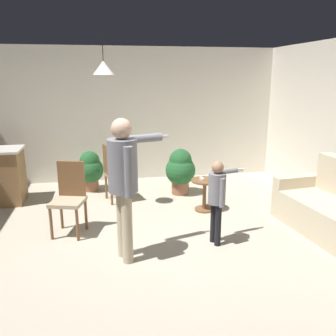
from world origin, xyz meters
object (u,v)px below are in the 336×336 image
potted_plant_by_wall (180,169)px  spare_remote_on_table (202,179)px  person_child (218,193)px  side_table_by_couch (205,191)px  dining_chair_near_wall (69,195)px  potted_plant_corner (90,169)px  dining_chair_by_counter (114,171)px  person_adult (124,175)px

potted_plant_by_wall → spare_remote_on_table: 0.91m
person_child → potted_plant_by_wall: person_child is taller
side_table_by_couch → dining_chair_near_wall: 2.13m
side_table_by_couch → potted_plant_corner: (-1.85, 1.40, 0.09)m
person_child → potted_plant_corner: bearing=-159.2°
potted_plant_corner → side_table_by_couch: bearing=-37.1°
dining_chair_by_counter → potted_plant_by_wall: bearing=84.6°
side_table_by_couch → dining_chair_near_wall: (-2.07, -0.47, 0.22)m
potted_plant_corner → person_adult: bearing=-79.9°
person_adult → dining_chair_by_counter: 2.13m
person_child → dining_chair_near_wall: person_child is taller
side_table_by_couch → person_adult: bearing=-135.1°
side_table_by_couch → spare_remote_on_table: size_ratio=4.00×
spare_remote_on_table → potted_plant_corner: bearing=142.3°
potted_plant_by_wall → spare_remote_on_table: size_ratio=6.51×
person_adult → side_table_by_couch: bearing=119.2°
dining_chair_by_counter → potted_plant_by_wall: (1.21, 0.18, -0.08)m
person_child → person_adult: bearing=-93.3°
side_table_by_couch → spare_remote_on_table: bearing=174.2°
side_table_by_couch → potted_plant_by_wall: (-0.20, 0.90, 0.14)m
person_adult → spare_remote_on_table: size_ratio=13.02×
dining_chair_near_wall → spare_remote_on_table: (2.02, 0.47, -0.01)m
person_adult → potted_plant_corner: (-0.49, 2.75, -0.63)m
side_table_by_couch → person_adult: (-1.36, -1.35, 0.72)m
potted_plant_corner → dining_chair_near_wall: bearing=-96.7°
spare_remote_on_table → person_child: bearing=-96.1°
person_adult → dining_chair_by_counter: (-0.06, 2.07, -0.50)m
potted_plant_corner → potted_plant_by_wall: 1.72m
person_adult → dining_chair_near_wall: (-0.71, 0.89, -0.50)m
side_table_by_couch → potted_plant_by_wall: potted_plant_by_wall is taller
potted_plant_corner → spare_remote_on_table: potted_plant_corner is taller
potted_plant_by_wall → side_table_by_couch: bearing=-77.2°
potted_plant_corner → potted_plant_by_wall: bearing=-16.8°
person_adult → dining_chair_near_wall: person_adult is taller
potted_plant_corner → dining_chair_by_counter: bearing=-57.7°
person_child → dining_chair_by_counter: 2.26m
side_table_by_couch → dining_chair_by_counter: dining_chair_by_counter is taller
person_adult → spare_remote_on_table: bearing=120.4°
dining_chair_by_counter → potted_plant_by_wall: dining_chair_by_counter is taller
potted_plant_corner → spare_remote_on_table: bearing=-37.7°
dining_chair_by_counter → potted_plant_corner: (-0.43, 0.68, -0.13)m
dining_chair_by_counter → dining_chair_near_wall: bearing=-42.6°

